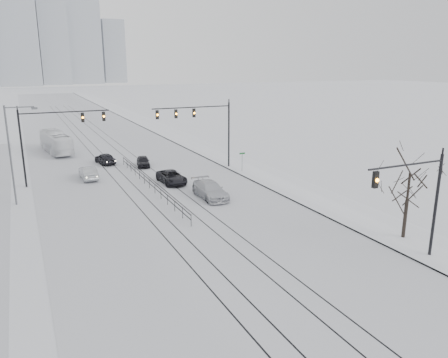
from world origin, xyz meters
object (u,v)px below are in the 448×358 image
Objects in this scene: sedan_sb_outer at (88,173)px; sedan_nb_right at (210,190)px; sedan_nb_front at (172,177)px; box_truck at (56,142)px; traffic_mast_near at (420,194)px; bare_tree at (409,180)px; sedan_nb_far at (143,161)px; sedan_sb_inner at (105,159)px.

sedan_nb_right is at bearing 126.55° from sedan_sb_outer.
box_truck is (-9.73, 22.98, 0.82)m from sedan_nb_front.
bare_tree is at bearing 51.24° from traffic_mast_near.
bare_tree is at bearing -66.46° from sedan_nb_front.
sedan_nb_right is 0.50× the size of box_truck.
traffic_mast_near is at bearing -64.10° from sedan_nb_far.
traffic_mast_near is at bearing -70.91° from sedan_nb_right.
bare_tree is at bearing -60.26° from sedan_nb_right.
bare_tree reaches higher than sedan_nb_right.
traffic_mast_near reaches higher than sedan_sb_inner.
sedan_sb_outer is 9.62m from sedan_nb_front.
sedan_sb_inner is at bearing 113.75° from bare_tree.
sedan_nb_front is at bearing 115.45° from bare_tree.
sedan_nb_front is 9.09m from sedan_nb_far.
sedan_nb_right is (9.49, -12.22, 0.05)m from sedan_sb_outer.
sedan_nb_front is (-8.05, 24.99, -3.89)m from traffic_mast_near.
sedan_sb_inner is at bearing -115.23° from sedan_sb_outer.
sedan_sb_outer reaches higher than sedan_nb_far.
sedan_nb_front is (4.74, -12.56, -0.03)m from sedan_sb_inner.
sedan_nb_far is at bearing 109.77° from bare_tree.
sedan_nb_front is (-10.46, 21.98, -3.82)m from bare_tree.
sedan_nb_far is (7.15, 3.50, -0.09)m from sedan_sb_outer.
sedan_sb_inner is (-12.79, 37.54, -3.86)m from traffic_mast_near.
traffic_mast_near is 51.25m from box_truck.
bare_tree is 1.26× the size of sedan_nb_front.
box_truck is (-9.03, 13.92, 0.85)m from sedan_nb_far.
sedan_nb_right is 31.75m from box_truck.
bare_tree reaches higher than box_truck.
bare_tree is 0.57× the size of box_truck.
box_truck is at bearing 110.82° from sedan_nb_right.
sedan_sb_inner is at bearing 150.62° from sedan_nb_far.
bare_tree is 33.29m from sedan_sb_outer.
box_truck is at bearing -74.65° from sedan_sb_inner.
sedan_nb_front is at bearing 107.85° from traffic_mast_near.
traffic_mast_near reaches higher than box_truck.
sedan_nb_right is 1.42× the size of sedan_nb_far.
box_truck reaches higher than sedan_sb_outer.
box_truck is (-4.99, 10.42, 0.79)m from sedan_sb_inner.
sedan_sb_outer is at bearing -142.42° from sedan_nb_far.
sedan_nb_front is 6.85m from sedan_nb_right.
bare_tree is 1.14× the size of sedan_nb_right.
sedan_sb_outer is (-3.11, -6.99, 0.03)m from sedan_sb_inner.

